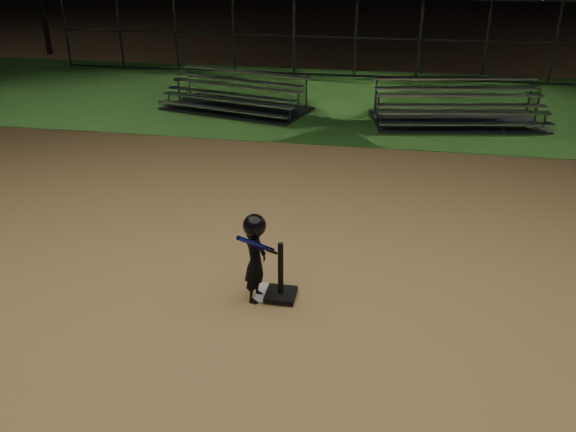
# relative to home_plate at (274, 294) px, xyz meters

# --- Properties ---
(ground) EXTENTS (80.00, 80.00, 0.00)m
(ground) POSITION_rel_home_plate_xyz_m (0.00, 0.00, -0.01)
(ground) COLOR #AA844D
(ground) RESTS_ON ground
(grass_strip) EXTENTS (60.00, 8.00, 0.01)m
(grass_strip) POSITION_rel_home_plate_xyz_m (0.00, 10.00, -0.01)
(grass_strip) COLOR #23511A
(grass_strip) RESTS_ON ground
(home_plate) EXTENTS (0.45, 0.45, 0.02)m
(home_plate) POSITION_rel_home_plate_xyz_m (0.00, 0.00, 0.00)
(home_plate) COLOR beige
(home_plate) RESTS_ON ground
(batting_tee) EXTENTS (0.38, 0.38, 0.76)m
(batting_tee) POSITION_rel_home_plate_xyz_m (0.10, -0.06, 0.15)
(batting_tee) COLOR black
(batting_tee) RESTS_ON home_plate
(child_batter) EXTENTS (0.43, 0.62, 1.18)m
(child_batter) POSITION_rel_home_plate_xyz_m (-0.20, -0.13, 0.62)
(child_batter) COLOR black
(child_batter) RESTS_ON ground
(bleacher_left) EXTENTS (4.06, 2.68, 0.91)m
(bleacher_left) POSITION_rel_home_plate_xyz_m (-2.77, 8.48, 0.18)
(bleacher_left) COLOR #A5A4A9
(bleacher_left) RESTS_ON ground
(bleacher_right) EXTENTS (4.31, 2.63, 0.99)m
(bleacher_right) POSITION_rel_home_plate_xyz_m (2.89, 8.28, 0.19)
(bleacher_right) COLOR #AFAFB4
(bleacher_right) RESTS_ON ground
(backstop_fence) EXTENTS (20.08, 0.08, 2.50)m
(backstop_fence) POSITION_rel_home_plate_xyz_m (0.00, 13.00, 1.24)
(backstop_fence) COLOR #38383D
(backstop_fence) RESTS_ON ground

